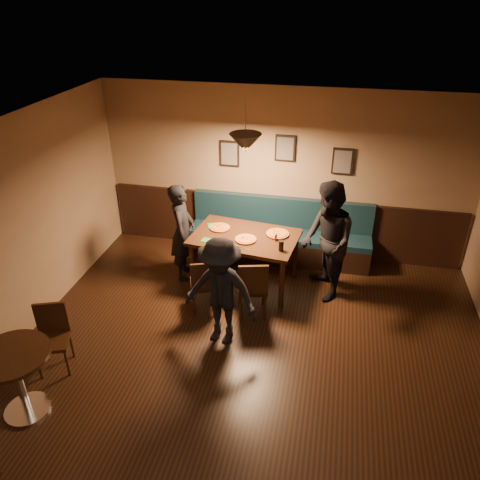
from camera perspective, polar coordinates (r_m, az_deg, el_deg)
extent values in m
plane|color=black|center=(5.57, -0.17, -19.14)|extent=(7.00, 7.00, 0.00)
plane|color=silver|center=(3.95, -0.23, 9.03)|extent=(7.00, 7.00, 0.00)
plane|color=#8C704F|center=(7.68, 5.41, 7.97)|extent=(6.00, 0.00, 6.00)
cube|color=black|center=(8.02, 5.09, 1.89)|extent=(5.88, 0.06, 1.00)
cube|color=black|center=(7.69, -1.29, 10.51)|extent=(0.32, 0.04, 0.42)
cube|color=black|center=(7.50, 5.54, 11.09)|extent=(0.32, 0.04, 0.42)
cube|color=black|center=(7.51, 12.40, 9.36)|extent=(0.32, 0.04, 0.42)
cone|color=black|center=(6.39, 0.67, 11.77)|extent=(0.44, 0.44, 0.25)
cube|color=black|center=(7.15, 0.59, -2.41)|extent=(1.66, 1.18, 0.83)
imported|color=black|center=(7.21, -7.02, 0.98)|extent=(0.45, 0.62, 1.56)
imported|color=black|center=(6.77, 10.56, -0.22)|extent=(0.94, 1.05, 1.78)
imported|color=black|center=(5.87, -2.40, -6.40)|extent=(1.05, 0.72, 1.50)
cylinder|color=gold|center=(7.15, -2.47, 1.52)|extent=(0.31, 0.31, 0.04)
cylinder|color=orange|center=(6.82, 0.70, 0.09)|extent=(0.35, 0.35, 0.04)
cylinder|color=orange|center=(6.98, 4.62, 0.77)|extent=(0.38, 0.38, 0.04)
cylinder|color=black|center=(6.55, 5.04, -0.70)|extent=(0.09, 0.09, 0.16)
cylinder|color=#860904|center=(6.80, 4.40, 0.38)|extent=(0.03, 0.03, 0.13)
cube|color=#1C6B33|center=(7.25, -3.31, 1.79)|extent=(0.21, 0.21, 0.01)
cube|color=#1B662A|center=(6.84, -4.14, 0.00)|extent=(0.15, 0.15, 0.01)
cube|color=silver|center=(6.63, -0.30, -0.95)|extent=(0.20, 0.07, 0.00)
cylinder|color=#33150E|center=(5.69, -25.30, -15.54)|extent=(0.93, 0.93, 0.83)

